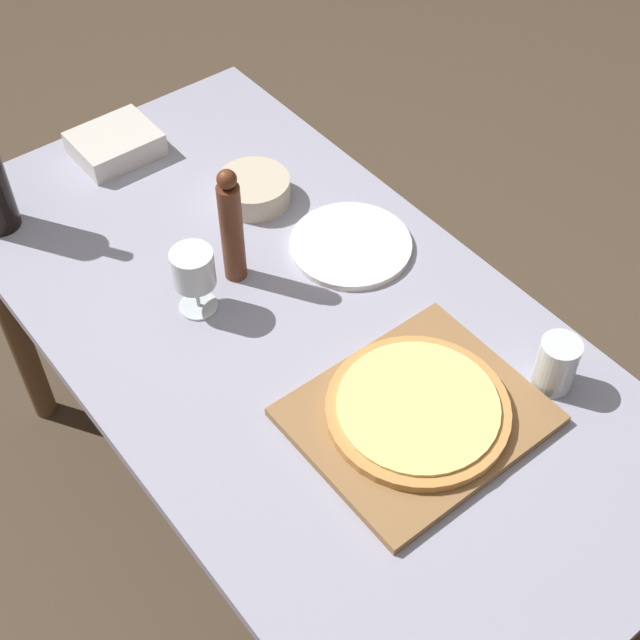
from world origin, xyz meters
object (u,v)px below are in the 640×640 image
at_px(pepper_mill, 232,228).
at_px(small_bowl, 254,190).
at_px(wine_glass, 193,270).
at_px(pizza, 418,409).

bearing_deg(pepper_mill, small_bowl, 45.54).
height_order(pepper_mill, wine_glass, pepper_mill).
xyz_separation_m(pizza, wine_glass, (-0.15, 0.45, 0.07)).
relative_size(pepper_mill, wine_glass, 1.83).
bearing_deg(small_bowl, pizza, -99.99).
relative_size(wine_glass, small_bowl, 0.91).
height_order(pizza, wine_glass, wine_glass).
bearing_deg(wine_glass, pizza, -71.42).
xyz_separation_m(pepper_mill, wine_glass, (-0.11, -0.03, -0.03)).
bearing_deg(pizza, wine_glass, 108.58).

